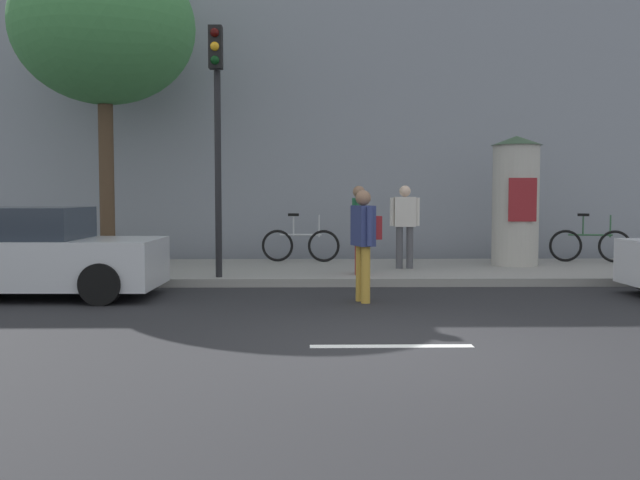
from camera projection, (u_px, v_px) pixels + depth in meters
ground_plane at (392, 346)px, 7.87m from camera, size 80.00×80.00×0.00m
sidewalk_curb at (352, 271)px, 14.85m from camera, size 36.00×4.00×0.15m
lane_markings at (392, 346)px, 7.87m from camera, size 25.80×0.16×0.01m
building_backdrop at (341, 107)px, 19.58m from camera, size 36.00×5.00×8.12m
traffic_light at (217, 111)px, 12.85m from camera, size 0.24×0.45×4.50m
poster_column at (516, 200)px, 15.25m from camera, size 1.08×1.08×2.76m
street_tree at (104, 28)px, 14.73m from camera, size 3.74×3.74×6.56m
pedestrian_with_backpack at (364, 235)px, 11.04m from camera, size 0.47×0.63×1.73m
pedestrian_in_light_jacket at (359, 223)px, 13.56m from camera, size 0.28×0.60×1.68m
pedestrian_near_pole at (405, 220)px, 14.62m from camera, size 0.61×0.24×1.70m
bicycle_leaning at (300, 244)px, 16.11m from camera, size 1.77×0.25×1.09m
bicycle_upright at (590, 245)px, 16.02m from camera, size 1.75×0.42×1.09m
parked_car_red at (14, 254)px, 11.56m from camera, size 4.60×1.94×1.46m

